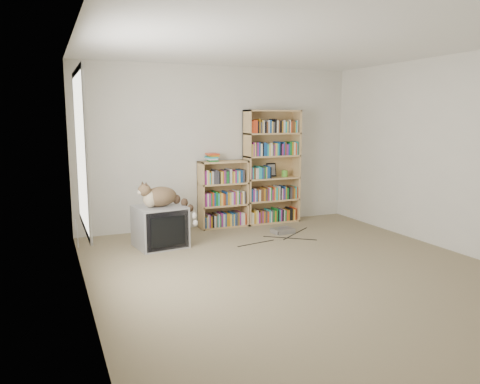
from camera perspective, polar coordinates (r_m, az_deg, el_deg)
name	(u,v)px	position (r m, az deg, el deg)	size (l,w,h in m)	color
floor	(297,271)	(5.40, 7.02, -9.51)	(4.50, 5.00, 0.01)	gray
wall_back	(220,147)	(7.40, -2.47, 5.49)	(4.50, 0.02, 2.50)	beige
wall_left	(83,169)	(4.46, -18.63, 2.64)	(0.02, 5.00, 2.50)	beige
wall_right	(454,154)	(6.56, 24.62, 4.21)	(0.02, 5.00, 2.50)	beige
ceiling	(302,41)	(5.18, 7.58, 17.74)	(4.50, 5.00, 0.02)	white
window	(81,151)	(4.65, -18.77, 4.73)	(0.02, 1.22, 1.52)	white
crt_tv	(160,226)	(6.35, -9.75, -4.17)	(0.70, 0.65, 0.55)	#969698
cat	(165,199)	(6.27, -9.14, -0.87)	(0.78, 0.50, 0.57)	#332415
bookcase_tall	(271,170)	(7.64, 3.85, 2.72)	(0.92, 0.30, 1.83)	tan
bookcase_short	(223,196)	(7.35, -2.10, -0.54)	(0.76, 0.30, 1.04)	tan
book_stack	(212,157)	(7.22, -3.42, 4.25)	(0.18, 0.23, 0.12)	red
green_mug	(284,173)	(7.74, 5.42, 2.27)	(0.10, 0.10, 0.11)	#5FB834
framed_print	(271,170)	(7.73, 3.82, 2.72)	(0.17, 0.01, 0.22)	black
dvd_player	(283,231)	(7.06, 5.22, -4.71)	(0.31, 0.22, 0.07)	#9F9FA3
wall_outlet	(75,224)	(6.54, -19.42, -3.75)	(0.01, 0.08, 0.13)	silver
floor_cables	(272,239)	(6.72, 3.90, -5.68)	(1.20, 0.70, 0.01)	black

